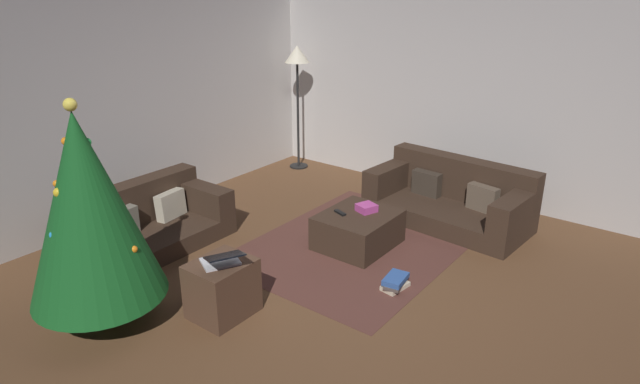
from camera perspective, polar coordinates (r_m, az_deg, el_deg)
ground_plane at (r=5.05m, az=1.53°, el=-11.03°), size 6.40×6.40×0.00m
rear_partition at (r=6.76m, az=-20.70°, el=7.96°), size 6.40×0.12×2.60m
corner_partition at (r=7.20m, az=16.64°, el=9.20°), size 0.12×6.40×2.60m
couch_left at (r=6.18m, az=-17.48°, el=-2.99°), size 1.57×0.87×0.67m
couch_right at (r=6.66m, az=13.64°, el=-0.68°), size 1.04×1.92×0.72m
ottoman at (r=5.91m, az=4.01°, el=-3.96°), size 0.83×0.71×0.37m
gift_box at (r=5.89m, az=4.90°, el=-1.67°), size 0.24×0.23×0.08m
tv_remote at (r=5.83m, az=2.12°, el=-2.18°), size 0.10×0.17×0.02m
christmas_tree at (r=4.59m, az=-23.21°, el=-1.57°), size 1.08×1.08×1.91m
side_table at (r=4.78m, az=-10.22°, el=-9.92°), size 0.52×0.44×0.50m
laptop at (r=4.58m, az=-10.26°, el=-6.99°), size 0.44×0.48×0.18m
book_stack at (r=5.20m, az=7.91°, el=-9.37°), size 0.31×0.21×0.13m
corner_lamp at (r=8.10m, az=-2.41°, el=13.25°), size 0.36×0.36×1.83m
area_rug at (r=5.99m, az=3.96°, el=-5.55°), size 2.60×2.00×0.01m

